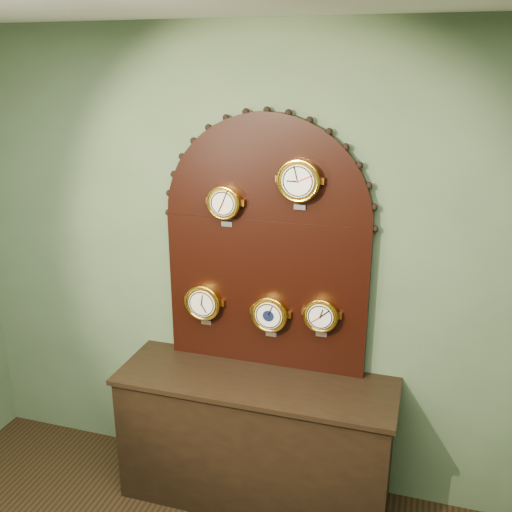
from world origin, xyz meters
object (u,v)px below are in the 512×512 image
(hygrometer, at_px, (204,302))
(barometer, at_px, (270,314))
(shop_counter, at_px, (255,442))
(roman_clock, at_px, (224,202))
(display_board, at_px, (266,238))
(arabic_clock, at_px, (299,180))
(tide_clock, at_px, (321,315))

(hygrometer, height_order, barometer, hygrometer)
(hygrometer, bearing_deg, shop_counter, -22.44)
(roman_clock, bearing_deg, shop_counter, -34.27)
(shop_counter, distance_m, roman_clock, 1.46)
(display_board, relative_size, hygrometer, 5.54)
(arabic_clock, height_order, hygrometer, arabic_clock)
(display_board, bearing_deg, hygrometer, -169.84)
(roman_clock, xyz_separation_m, barometer, (0.27, -0.00, -0.65))
(shop_counter, bearing_deg, tide_clock, 24.03)
(display_board, distance_m, barometer, 0.45)
(arabic_clock, relative_size, barometer, 1.06)
(display_board, height_order, hygrometer, display_board)
(tide_clock, bearing_deg, barometer, -179.88)
(hygrometer, xyz_separation_m, tide_clock, (0.72, 0.00, 0.01))
(arabic_clock, relative_size, hygrometer, 1.04)
(arabic_clock, xyz_separation_m, barometer, (-0.15, 0.00, -0.80))
(shop_counter, distance_m, tide_clock, 0.90)
(shop_counter, xyz_separation_m, roman_clock, (-0.23, 0.15, 1.43))
(roman_clock, relative_size, tide_clock, 0.98)
(display_board, distance_m, roman_clock, 0.31)
(arabic_clock, bearing_deg, shop_counter, -142.34)
(shop_counter, height_order, tide_clock, tide_clock)
(tide_clock, bearing_deg, hygrometer, -179.95)
(roman_clock, height_order, tide_clock, roman_clock)
(display_board, distance_m, hygrometer, 0.56)
(display_board, bearing_deg, barometer, -56.77)
(display_board, xyz_separation_m, arabic_clock, (0.20, -0.07, 0.36))
(arabic_clock, height_order, barometer, arabic_clock)
(shop_counter, xyz_separation_m, tide_clock, (0.35, 0.15, 0.82))
(roman_clock, bearing_deg, hygrometer, -179.69)
(roman_clock, bearing_deg, tide_clock, -0.01)
(shop_counter, height_order, display_board, display_board)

